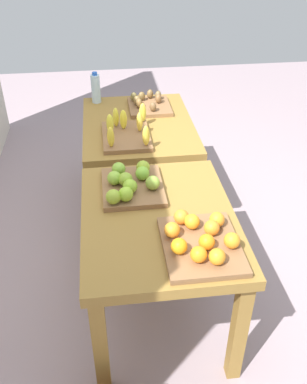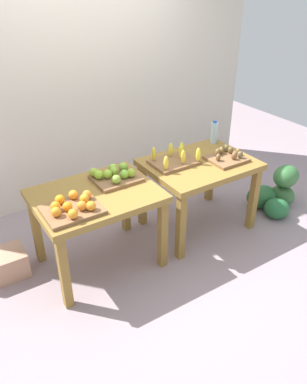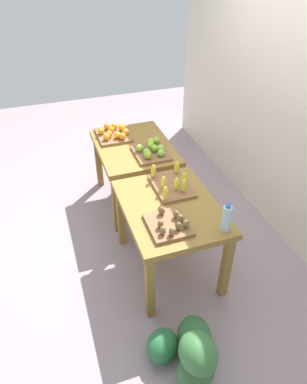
{
  "view_description": "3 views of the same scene",
  "coord_description": "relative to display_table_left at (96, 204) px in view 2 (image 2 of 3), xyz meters",
  "views": [
    {
      "loc": [
        -2.31,
        0.25,
        2.12
      ],
      "look_at": [
        -0.05,
        -0.04,
        0.55
      ],
      "focal_mm": 40.2,
      "sensor_mm": 36.0,
      "label": 1
    },
    {
      "loc": [
        -1.65,
        -2.6,
        2.39
      ],
      "look_at": [
        0.02,
        -0.01,
        0.58
      ],
      "focal_mm": 35.87,
      "sensor_mm": 36.0,
      "label": 2
    },
    {
      "loc": [
        2.73,
        -0.89,
        2.62
      ],
      "look_at": [
        0.07,
        0.01,
        0.55
      ],
      "focal_mm": 32.8,
      "sensor_mm": 36.0,
      "label": 3
    }
  ],
  "objects": [
    {
      "name": "orange_bin",
      "position": [
        -0.27,
        -0.16,
        0.15
      ],
      "size": [
        0.44,
        0.36,
        0.11
      ],
      "color": "brown",
      "rests_on": "display_table_left"
    },
    {
      "name": "apple_bin",
      "position": [
        0.25,
        0.12,
        0.15
      ],
      "size": [
        0.41,
        0.34,
        0.11
      ],
      "color": "brown",
      "rests_on": "display_table_left"
    },
    {
      "name": "ground_plane",
      "position": [
        0.56,
        0.0,
        -0.64
      ],
      "size": [
        8.0,
        8.0,
        0.0
      ],
      "primitive_type": "plane",
      "color": "gray"
    },
    {
      "name": "cardboard_produce_box",
      "position": [
        -0.81,
        0.3,
        -0.52
      ],
      "size": [
        0.4,
        0.3,
        0.24
      ],
      "primitive_type": "cube",
      "color": "tan",
      "rests_on": "ground_plane"
    },
    {
      "name": "display_table_right",
      "position": [
        1.12,
        0.0,
        0.0
      ],
      "size": [
        1.04,
        0.8,
        0.75
      ],
      "color": "olive",
      "rests_on": "ground_plane"
    },
    {
      "name": "banana_crate",
      "position": [
        0.89,
        0.1,
        0.15
      ],
      "size": [
        0.44,
        0.32,
        0.17
      ],
      "color": "brown",
      "rests_on": "display_table_right"
    },
    {
      "name": "display_table_left",
      "position": [
        0.0,
        0.0,
        0.0
      ],
      "size": [
        1.04,
        0.8,
        0.75
      ],
      "color": "olive",
      "rests_on": "ground_plane"
    },
    {
      "name": "kiwi_bin",
      "position": [
        1.37,
        -0.11,
        0.14
      ],
      "size": [
        0.36,
        0.32,
        0.1
      ],
      "color": "brown",
      "rests_on": "display_table_right"
    },
    {
      "name": "watermelon_pile",
      "position": [
        2.09,
        -0.21,
        -0.45
      ],
      "size": [
        0.6,
        0.61,
        0.5
      ],
      "color": "#356234",
      "rests_on": "ground_plane"
    },
    {
      "name": "water_bottle",
      "position": [
        1.54,
        0.29,
        0.23
      ],
      "size": [
        0.07,
        0.07,
        0.25
      ],
      "color": "silver",
      "rests_on": "display_table_right"
    },
    {
      "name": "back_wall",
      "position": [
        0.56,
        1.35,
        0.86
      ],
      "size": [
        4.4,
        0.12,
        3.0
      ],
      "primitive_type": "cube",
      "color": "beige",
      "rests_on": "ground_plane"
    }
  ]
}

